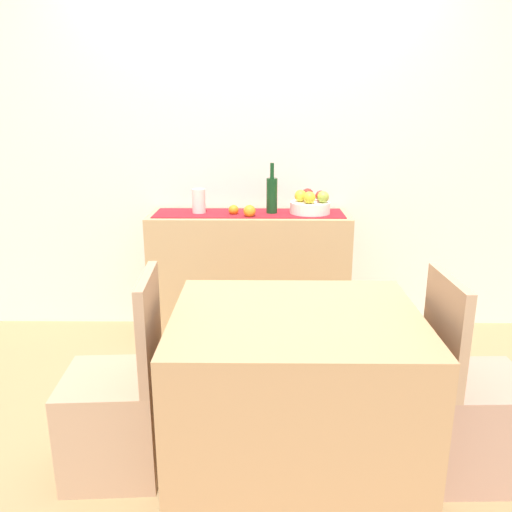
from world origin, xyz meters
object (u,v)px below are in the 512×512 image
Objects in this scene: ceramic_vase at (199,201)px; chair_near_window at (116,414)px; sideboard_console at (249,276)px; chair_by_corner at (473,417)px; fruit_bowl at (310,207)px; wine_bottle at (272,195)px; dining_table at (295,394)px.

ceramic_vase is 1.57m from chair_near_window.
chair_near_window reaches higher than sideboard_console.
chair_near_window is at bearing -111.52° from sideboard_console.
sideboard_console is 1.72m from chair_by_corner.
fruit_bowl is 0.73m from ceramic_vase.
wine_bottle is 0.48m from ceramic_vase.
chair_by_corner is (0.77, -0.00, -0.10)m from dining_table.
dining_table is 0.78m from chair_near_window.
dining_table is at bearing 179.97° from chair_by_corner.
dining_table is at bearing -86.85° from wine_bottle.
fruit_bowl is at bearing 82.79° from dining_table.
chair_near_window is at bearing -124.36° from fruit_bowl.
wine_bottle is at bearing -0.00° from sideboard_console.
chair_near_window is at bearing 179.93° from dining_table.
chair_near_window is (-0.22, -1.39, -0.69)m from ceramic_vase.
ceramic_vase is 0.16× the size of dining_table.
wine_bottle is (-0.25, -0.00, 0.08)m from fruit_bowl.
wine_bottle is at bearing 63.34° from chair_near_window.
sideboard_console is at bearing 180.00° from fruit_bowl.
wine_bottle is 1.72m from chair_near_window.
fruit_bowl is 0.79× the size of wine_bottle.
chair_by_corner is (1.55, -0.00, 0.00)m from chair_near_window.
ceramic_vase is (-0.33, 0.00, 0.52)m from sideboard_console.
ceramic_vase is (-0.73, 0.00, 0.04)m from fruit_bowl.
sideboard_console is 0.58m from wine_bottle.
sideboard_console is 1.47× the size of chair_by_corner.
dining_table is (0.08, -1.39, -0.63)m from wine_bottle.
sideboard_console is 8.06× the size of ceramic_vase.
sideboard_console is 1.50m from chair_near_window.
wine_bottle is at bearing -0.00° from ceramic_vase.
ceramic_vase reaches higher than chair_by_corner.
dining_table is (0.23, -1.39, -0.07)m from sideboard_console.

